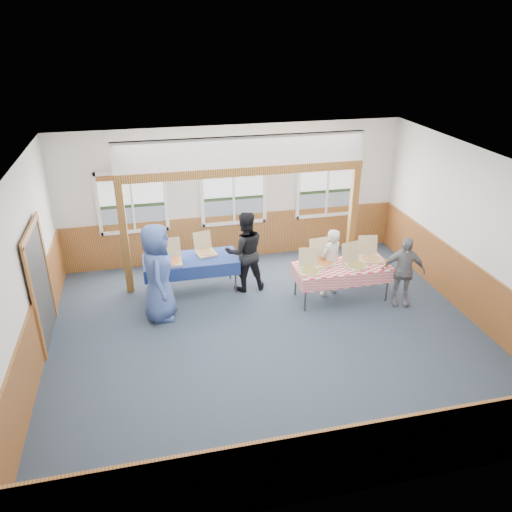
# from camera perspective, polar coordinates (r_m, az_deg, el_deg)

# --- Properties ---
(floor) EXTENTS (8.00, 8.00, 0.00)m
(floor) POSITION_cam_1_polar(r_m,az_deg,el_deg) (9.35, 1.56, -9.09)
(floor) COLOR #2A3845
(floor) RESTS_ON ground
(ceiling) EXTENTS (8.00, 8.00, 0.00)m
(ceiling) POSITION_cam_1_polar(r_m,az_deg,el_deg) (7.97, 1.84, 10.17)
(ceiling) COLOR white
(ceiling) RESTS_ON wall_back
(wall_back) EXTENTS (8.00, 0.00, 8.00)m
(wall_back) POSITION_cam_1_polar(r_m,az_deg,el_deg) (11.71, -2.62, 7.06)
(wall_back) COLOR silver
(wall_back) RESTS_ON floor
(wall_front) EXTENTS (8.00, 0.00, 8.00)m
(wall_front) POSITION_cam_1_polar(r_m,az_deg,el_deg) (5.76, 10.73, -15.20)
(wall_front) COLOR silver
(wall_front) RESTS_ON floor
(wall_left) EXTENTS (0.00, 8.00, 8.00)m
(wall_left) POSITION_cam_1_polar(r_m,az_deg,el_deg) (8.56, -25.26, -2.82)
(wall_left) COLOR silver
(wall_left) RESTS_ON floor
(wall_right) EXTENTS (0.00, 8.00, 8.00)m
(wall_right) POSITION_cam_1_polar(r_m,az_deg,el_deg) (10.23, 23.95, 1.97)
(wall_right) COLOR silver
(wall_right) RESTS_ON floor
(wainscot_back) EXTENTS (7.98, 0.05, 1.10)m
(wainscot_back) POSITION_cam_1_polar(r_m,az_deg,el_deg) (12.07, -2.50, 2.29)
(wainscot_back) COLOR brown
(wainscot_back) RESTS_ON floor
(wainscot_front) EXTENTS (7.98, 0.05, 1.10)m
(wainscot_front) POSITION_cam_1_polar(r_m,az_deg,el_deg) (6.50, 9.83, -22.10)
(wainscot_front) COLOR brown
(wainscot_front) RESTS_ON floor
(wainscot_left) EXTENTS (0.05, 6.98, 1.10)m
(wainscot_left) POSITION_cam_1_polar(r_m,az_deg,el_deg) (9.06, -23.86, -8.67)
(wainscot_left) COLOR brown
(wainscot_left) RESTS_ON floor
(wainscot_right) EXTENTS (0.05, 6.98, 1.10)m
(wainscot_right) POSITION_cam_1_polar(r_m,az_deg,el_deg) (10.64, 22.85, -3.22)
(wainscot_right) COLOR brown
(wainscot_right) RESTS_ON floor
(cased_opening) EXTENTS (0.06, 1.30, 2.10)m
(cased_opening) POSITION_cam_1_polar(r_m,az_deg,el_deg) (9.57, -23.48, -3.20)
(cased_opening) COLOR #303030
(cased_opening) RESTS_ON wall_left
(window_left) EXTENTS (1.56, 0.10, 1.46)m
(window_left) POSITION_cam_1_polar(r_m,az_deg,el_deg) (11.49, -14.00, 6.35)
(window_left) COLOR white
(window_left) RESTS_ON wall_back
(window_mid) EXTENTS (1.56, 0.10, 1.46)m
(window_mid) POSITION_cam_1_polar(r_m,az_deg,el_deg) (11.65, -2.58, 7.36)
(window_mid) COLOR white
(window_mid) RESTS_ON wall_back
(window_right) EXTENTS (1.56, 0.10, 1.46)m
(window_right) POSITION_cam_1_polar(r_m,az_deg,el_deg) (12.25, 8.16, 8.05)
(window_right) COLOR white
(window_right) RESTS_ON wall_back
(post_left) EXTENTS (0.15, 0.15, 2.40)m
(post_left) POSITION_cam_1_polar(r_m,az_deg,el_deg) (10.58, -14.78, 1.80)
(post_left) COLOR #612C15
(post_left) RESTS_ON floor
(post_right) EXTENTS (0.15, 0.15, 2.40)m
(post_right) POSITION_cam_1_polar(r_m,az_deg,el_deg) (11.47, 10.95, 4.07)
(post_right) COLOR #612C15
(post_right) RESTS_ON floor
(cross_beam) EXTENTS (5.15, 0.18, 0.18)m
(cross_beam) POSITION_cam_1_polar(r_m,az_deg,el_deg) (10.32, -1.48, 9.68)
(cross_beam) COLOR #612C15
(cross_beam) RESTS_ON post_left
(table_left) EXTENTS (2.00, 0.94, 0.76)m
(table_left) POSITION_cam_1_polar(r_m,az_deg,el_deg) (10.57, -7.47, -0.52)
(table_left) COLOR #303030
(table_left) RESTS_ON floor
(table_right) EXTENTS (2.08, 1.29, 0.76)m
(table_right) POSITION_cam_1_polar(r_m,az_deg,el_deg) (10.33, 9.82, -1.35)
(table_right) COLOR #303030
(table_right) RESTS_ON floor
(pizza_box_a) EXTENTS (0.42, 0.51, 0.45)m
(pizza_box_a) POSITION_cam_1_polar(r_m,az_deg,el_deg) (10.40, -9.63, -0.38)
(pizza_box_a) COLOR beige
(pizza_box_a) RESTS_ON table_left
(pizza_box_b) EXTENTS (0.47, 0.54, 0.42)m
(pizza_box_b) POSITION_cam_1_polar(r_m,az_deg,el_deg) (10.70, -5.78, 0.61)
(pizza_box_b) COLOR beige
(pizza_box_b) RESTS_ON table_left
(pizza_box_c) EXTENTS (0.45, 0.52, 0.42)m
(pizza_box_c) POSITION_cam_1_polar(r_m,az_deg,el_deg) (9.95, 6.11, -1.44)
(pizza_box_c) COLOR beige
(pizza_box_c) RESTS_ON table_right
(pizza_box_d) EXTENTS (0.47, 0.55, 0.46)m
(pizza_box_d) POSITION_cam_1_polar(r_m,az_deg,el_deg) (10.31, 7.65, -0.48)
(pizza_box_d) COLOR beige
(pizza_box_d) RESTS_ON table_right
(pizza_box_e) EXTENTS (0.49, 0.56, 0.44)m
(pizza_box_e) POSITION_cam_1_polar(r_m,az_deg,el_deg) (10.30, 11.27, -0.81)
(pizza_box_e) COLOR beige
(pizza_box_e) RESTS_ON table_right
(pizza_box_f) EXTENTS (0.47, 0.55, 0.44)m
(pizza_box_f) POSITION_cam_1_polar(r_m,az_deg,el_deg) (10.65, 12.86, -0.06)
(pizza_box_f) COLOR beige
(pizza_box_f) RESTS_ON table_right
(veggie_tray) EXTENTS (0.39, 0.39, 0.09)m
(veggie_tray) POSITION_cam_1_polar(r_m,az_deg,el_deg) (10.51, -11.56, -0.50)
(veggie_tray) COLOR black
(veggie_tray) RESTS_ON table_left
(drink_glass) EXTENTS (0.07, 0.07, 0.15)m
(drink_glass) POSITION_cam_1_polar(r_m,az_deg,el_deg) (10.41, 14.72, -0.83)
(drink_glass) COLOR #A4731B
(drink_glass) RESTS_ON table_right
(woman_white) EXTENTS (0.64, 0.55, 1.48)m
(woman_white) POSITION_cam_1_polar(r_m,az_deg,el_deg) (10.43, 8.47, -0.75)
(woman_white) COLOR silver
(woman_white) RESTS_ON floor
(woman_black) EXTENTS (0.88, 0.70, 1.76)m
(woman_black) POSITION_cam_1_polar(r_m,az_deg,el_deg) (10.48, -1.29, 0.53)
(woman_black) COLOR black
(woman_black) RESTS_ON floor
(man_blue) EXTENTS (0.69, 1.00, 1.95)m
(man_blue) POSITION_cam_1_polar(r_m,az_deg,el_deg) (9.58, -11.17, -1.89)
(man_blue) COLOR #3D5598
(man_blue) RESTS_ON floor
(person_grey) EXTENTS (0.94, 0.62, 1.48)m
(person_grey) POSITION_cam_1_polar(r_m,az_deg,el_deg) (10.39, 16.44, -1.68)
(person_grey) COLOR gray
(person_grey) RESTS_ON floor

